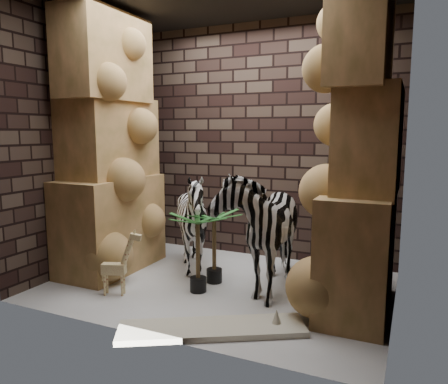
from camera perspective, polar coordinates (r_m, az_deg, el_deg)
The scene contains 13 objects.
floor at distance 4.61m, azimuth -0.89°, elevation -12.58°, with size 3.50×3.50×0.00m, color silver.
wall_back at distance 5.47m, azimuth 4.72°, elevation 6.74°, with size 3.50×3.50×0.00m, color black.
wall_front at distance 3.23m, azimuth -10.52°, elevation 5.67°, with size 3.50×3.50×0.00m, color black.
wall_left at distance 5.30m, azimuth -18.39°, elevation 6.31°, with size 3.00×3.00×0.00m, color black.
wall_right at distance 3.90m, azimuth 23.10°, elevation 5.56°, with size 3.00×3.00×0.00m, color black.
rock_pillar_left at distance 5.07m, azimuth -15.47°, elevation 6.37°, with size 0.68×1.30×3.00m, color tan, non-canonical shape.
rock_pillar_right at distance 3.92m, azimuth 18.26°, elevation 5.81°, with size 0.58×1.25×3.00m, color tan, non-canonical shape.
zebra_right at distance 4.38m, azimuth 5.04°, elevation -3.44°, with size 0.69×1.27×1.51m, color white.
zebra_left at distance 4.86m, azimuth -4.22°, elevation -4.86°, with size 0.96×1.19×1.08m, color white.
giraffe_toy at distance 4.41m, azimuth -14.76°, elevation -9.13°, with size 0.35×0.12×0.69m, color #DDC888, non-canonical shape.
palm_front at distance 4.59m, azimuth -1.34°, elevation -7.38°, with size 0.36×0.36×0.81m, color #186829, non-canonical shape.
palm_back at distance 4.33m, azimuth -3.56°, elevation -8.21°, with size 0.36×0.36×0.83m, color #186829, non-canonical shape.
surfboard at distance 3.64m, azimuth -1.62°, elevation -18.04°, with size 1.54×0.38×0.05m, color beige.
Camera 1 is at (1.85, -3.90, 1.63)m, focal length 33.69 mm.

